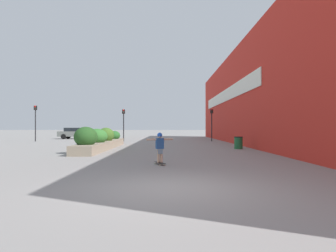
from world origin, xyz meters
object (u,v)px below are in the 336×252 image
(skateboarder, at_px, (161,144))
(car_center_left, at_px, (274,133))
(skateboard, at_px, (161,163))
(traffic_light_right, at_px, (213,119))
(trash_bin, at_px, (240,143))
(traffic_light_far_left, at_px, (37,117))
(traffic_light_left, at_px, (125,120))
(car_leftmost, at_px, (78,133))

(skateboarder, relative_size, car_center_left, 0.27)
(skateboard, xyz_separation_m, traffic_light_right, (4.96, 19.71, 2.27))
(trash_bin, relative_size, traffic_light_right, 0.25)
(traffic_light_right, bearing_deg, skateboard, -104.14)
(trash_bin, height_order, car_center_left, car_center_left)
(trash_bin, distance_m, traffic_light_right, 11.28)
(skateboard, bearing_deg, car_center_left, 39.45)
(traffic_light_right, bearing_deg, car_center_left, 24.26)
(skateboard, bearing_deg, traffic_light_right, 53.95)
(skateboarder, height_order, traffic_light_far_left, traffic_light_far_left)
(car_center_left, relative_size, traffic_light_far_left, 1.17)
(trash_bin, bearing_deg, skateboard, -121.05)
(skateboarder, xyz_separation_m, traffic_light_right, (4.96, 19.71, 1.52))
(traffic_light_left, bearing_deg, trash_bin, -49.12)
(skateboard, bearing_deg, skateboarder, 158.09)
(skateboarder, bearing_deg, trash_bin, 37.04)
(traffic_light_right, relative_size, traffic_light_far_left, 0.91)
(trash_bin, relative_size, car_leftmost, 0.20)
(skateboard, bearing_deg, traffic_light_far_left, 103.15)
(skateboarder, bearing_deg, car_leftmost, 91.64)
(car_center_left, relative_size, traffic_light_right, 1.28)
(car_center_left, xyz_separation_m, traffic_light_far_left, (-26.22, -3.84, 1.73))
(traffic_light_right, xyz_separation_m, traffic_light_far_left, (-18.53, -0.38, 0.19))
(skateboard, height_order, trash_bin, trash_bin)
(skateboard, relative_size, traffic_light_right, 0.23)
(car_leftmost, relative_size, traffic_light_left, 1.28)
(car_leftmost, distance_m, traffic_light_far_left, 7.34)
(car_center_left, bearing_deg, traffic_light_far_left, -81.66)
(car_leftmost, height_order, traffic_light_left, traffic_light_left)
(car_center_left, distance_m, traffic_light_right, 8.58)
(car_center_left, relative_size, traffic_light_left, 1.30)
(traffic_light_right, bearing_deg, traffic_light_left, -179.42)
(skateboard, relative_size, car_center_left, 0.18)
(car_center_left, xyz_separation_m, traffic_light_left, (-17.02, -3.56, 1.51))
(car_center_left, bearing_deg, traffic_light_left, -78.18)
(traffic_light_left, relative_size, traffic_light_far_left, 0.90)
(traffic_light_left, bearing_deg, skateboarder, -77.45)
(trash_bin, distance_m, car_center_left, 16.39)
(skateboard, relative_size, car_leftmost, 0.19)
(skateboard, relative_size, skateboarder, 0.67)
(trash_bin, distance_m, traffic_light_far_left, 21.70)
(trash_bin, bearing_deg, car_center_left, 62.83)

